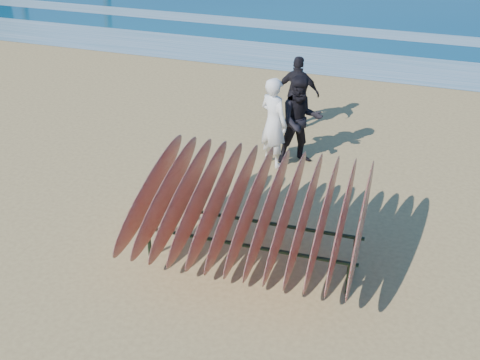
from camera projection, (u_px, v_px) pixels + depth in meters
The scene contains 7 objects.
ground at pixel (223, 260), 8.98m from camera, with size 120.00×120.00×0.00m, color tan.
foam_near at pixel (344, 63), 17.26m from camera, with size 160.00×160.00×0.00m, color white.
foam_far at pixel (362, 32), 20.16m from camera, with size 160.00×160.00×0.00m, color white.
surfboard_rack at pixel (251, 207), 8.51m from camera, with size 3.25×2.77×1.54m.
person_white at pixel (274, 122), 11.30m from camera, with size 0.64×0.42×1.76m, color white.
person_dark_a at pixel (301, 120), 11.39m from camera, with size 0.85×0.66×1.75m, color black.
person_dark_b at pixel (298, 93), 12.90m from camera, with size 0.94×0.39×1.60m, color black.
Camera 1 is at (2.60, -6.81, 5.38)m, focal length 45.00 mm.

